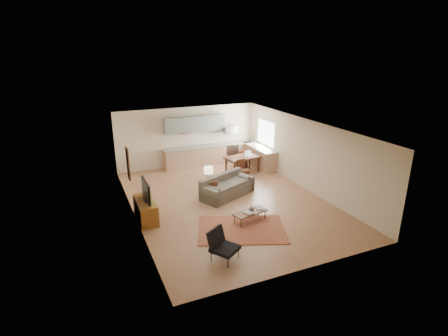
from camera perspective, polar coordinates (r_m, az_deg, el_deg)
name	(u,v)px	position (r m, az deg, el deg)	size (l,w,h in m)	color
room	(227,165)	(12.08, 0.57, 0.47)	(9.00, 9.00, 9.00)	#9A6846
kitchen_counter_back	(209,155)	(16.36, -2.51, 2.17)	(4.26, 0.64, 0.92)	tan
kitchen_counter_right	(259,157)	(16.16, 5.75, 1.87)	(0.64, 2.26, 0.92)	tan
kitchen_range	(230,152)	(16.77, 1.01, 2.57)	(0.62, 0.62, 0.90)	#A5A8AD
kitchen_microwave	(230,130)	(16.51, 1.00, 6.25)	(0.62, 0.40, 0.35)	#A5A8AD
upper_cabinets	(195,124)	(15.93, -4.81, 7.19)	(2.80, 0.34, 0.70)	gray
window_right	(266,133)	(16.02, 6.82, 5.73)	(0.02, 1.40, 1.05)	white
wall_art_left	(128,164)	(12.02, -15.37, 0.68)	(0.06, 0.42, 1.10)	olive
triptych	(185,128)	(15.99, -6.32, 6.45)	(1.70, 0.04, 0.50)	beige
rug	(242,229)	(10.70, 2.89, -9.96)	(2.60, 1.80, 0.02)	maroon
sofa	(228,186)	(12.83, 0.59, -2.98)	(2.22, 0.97, 0.77)	brown
coffee_table	(250,216)	(11.11, 4.28, -7.88)	(1.13, 0.45, 0.34)	#512F1A
book_a	(246,214)	(10.87, 3.55, -7.44)	(0.29, 0.35, 0.03)	maroon
book_b	(256,208)	(11.28, 5.23, -6.48)	(0.32, 0.36, 0.02)	navy
vase	(252,208)	(11.09, 4.52, -6.51)	(0.17, 0.17, 0.17)	black
armchair	(225,246)	(9.11, 0.16, -12.60)	(0.72, 0.72, 0.82)	black
tv_credenza	(146,210)	(11.42, -12.67, -6.69)	(0.54, 1.41, 0.65)	brown
tv	(146,191)	(11.17, -12.64, -3.62)	(0.11, 1.09, 0.65)	black
console_table	(209,189)	(12.69, -2.49, -3.50)	(0.58, 0.38, 0.67)	#3E2013
table_lamp	(209,174)	(12.47, -2.53, -0.93)	(0.33, 0.33, 0.54)	beige
dining_table	(242,165)	(15.22, 3.00, 0.53)	(1.49, 0.85, 0.75)	#3E2013
dining_chair_near	(243,170)	(14.46, 3.11, -0.30)	(0.40, 0.42, 0.83)	#3E2013
dining_chair_far	(242,158)	(15.94, 2.91, 1.62)	(0.42, 0.44, 0.87)	#3E2013
laptop	(250,154)	(15.11, 4.21, 2.34)	(0.32, 0.24, 0.24)	#A5A8AD
soap_bottle	(255,144)	(16.19, 5.02, 3.98)	(0.10, 0.10, 0.19)	beige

